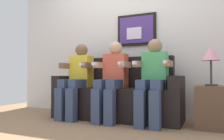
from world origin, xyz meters
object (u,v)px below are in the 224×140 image
(person_on_right, at_px, (153,77))
(table_lamp, at_px, (211,56))
(couch, at_px, (117,97))
(side_table_right, at_px, (213,107))
(person_on_left, at_px, (77,77))
(person_in_middle, at_px, (112,77))

(person_on_right, height_order, table_lamp, person_on_right)
(couch, distance_m, table_lamp, 1.37)
(person_on_right, xyz_separation_m, table_lamp, (0.68, 0.06, 0.25))
(side_table_right, distance_m, table_lamp, 0.61)
(couch, xyz_separation_m, person_on_left, (-0.57, -0.17, 0.29))
(couch, xyz_separation_m, person_on_right, (0.57, -0.17, 0.29))
(couch, height_order, side_table_right, couch)
(person_in_middle, bearing_deg, side_table_right, 2.77)
(person_on_right, relative_size, table_lamp, 2.41)
(person_on_left, height_order, person_on_right, same)
(couch, xyz_separation_m, side_table_right, (1.27, -0.11, -0.06))
(side_table_right, bearing_deg, couch, 175.24)
(person_on_left, xyz_separation_m, side_table_right, (1.84, 0.06, -0.36))
(person_on_left, distance_m, table_lamp, 1.84)
(person_in_middle, distance_m, table_lamp, 1.28)
(person_on_right, bearing_deg, person_in_middle, 180.00)
(person_on_right, distance_m, side_table_right, 0.79)
(couch, bearing_deg, side_table_right, -4.76)
(person_on_left, bearing_deg, person_on_right, -0.02)
(person_in_middle, height_order, person_on_right, same)
(couch, relative_size, side_table_right, 3.68)
(side_table_right, bearing_deg, person_in_middle, -177.23)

